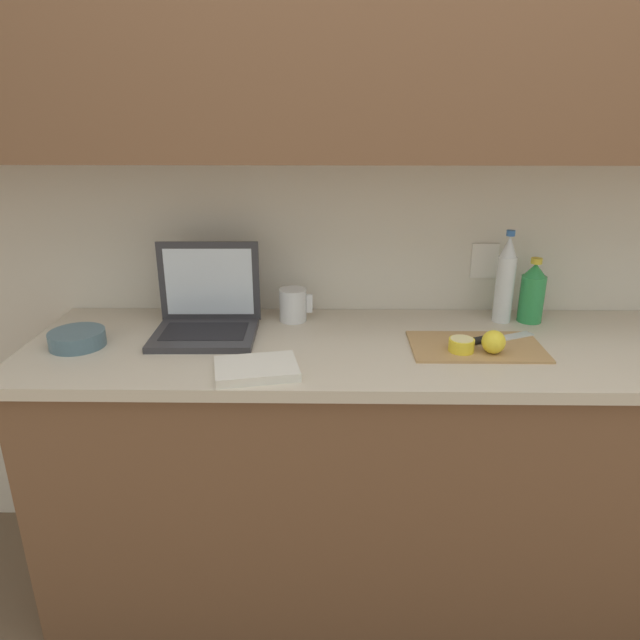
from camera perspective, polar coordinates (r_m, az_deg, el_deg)
The scene contains 13 objects.
ground_plane at distance 2.26m, azimuth 9.82°, elevation -23.89°, with size 12.00×12.00×0.00m, color brown.
wall_back at distance 1.87m, azimuth 11.65°, elevation 19.78°, with size 5.20×0.38×2.60m.
counter_unit at distance 1.97m, azimuth 11.27°, elevation -14.16°, with size 2.48×0.63×0.90m.
laptop at distance 1.83m, azimuth -11.26°, elevation 0.74°, with size 0.32×0.27×0.27m.
cutting_board at distance 1.76m, azimuth 15.33°, elevation -2.57°, with size 0.39×0.23×0.01m, color tan.
knife at distance 1.77m, azimuth 15.72°, elevation -2.00°, with size 0.27×0.15×0.02m.
lemon_half_cut at distance 1.70m, azimuth 13.96°, elevation -2.42°, with size 0.07×0.07×0.04m.
lemon_whole_beside at distance 1.70m, azimuth 16.97°, elevation -2.11°, with size 0.07×0.07×0.07m.
bottle_green_soda at distance 2.00m, azimuth 20.46°, elevation 2.53°, with size 0.08×0.08×0.22m.
bottle_oil_tall at distance 1.96m, azimuth 18.04°, elevation 3.79°, with size 0.06×0.06×0.31m.
measuring_cup at distance 1.90m, azimuth -2.70°, elevation 1.52°, with size 0.11×0.09×0.11m.
bowl_white at distance 1.85m, azimuth -23.11°, elevation -1.73°, with size 0.16×0.16×0.05m.
dish_towel at distance 1.54m, azimuth -6.39°, elevation -4.86°, with size 0.22×0.16×0.02m, color silver.
Camera 1 is at (-0.33, -1.60, 1.56)m, focal length 32.00 mm.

